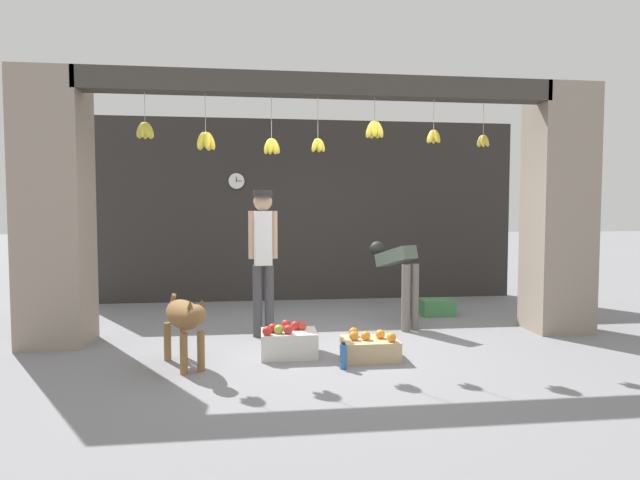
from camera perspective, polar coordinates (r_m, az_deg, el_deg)
ground_plane at (r=5.75m, az=0.49°, el=-11.72°), size 60.00×60.00×0.00m
shop_back_wall at (r=8.41m, az=-1.93°, el=3.39°), size 7.24×0.12×3.01m
shop_pillar_left at (r=6.24m, az=-28.08°, el=3.08°), size 0.70×0.60×3.01m
shop_pillar_right at (r=6.86m, az=25.60°, el=3.12°), size 0.70×0.60×3.01m
storefront_awning at (r=5.83m, az=0.08°, el=16.69°), size 5.34×0.30×0.90m
dog at (r=4.98m, az=-15.21°, el=-8.57°), size 0.57×0.92×0.70m
shopkeeper at (r=5.92m, az=-6.52°, el=-1.10°), size 0.34×0.29×1.74m
worker_stooping at (r=6.48m, az=8.92°, el=-3.52°), size 0.50×0.79×1.09m
fruit_crate_oranges at (r=5.18m, az=5.70°, el=-12.13°), size 0.56×0.42×0.29m
fruit_crate_apples at (r=5.24m, az=-3.62°, el=-11.56°), size 0.57×0.40×0.35m
produce_box_green at (r=7.40m, az=13.21°, el=-7.50°), size 0.47×0.32×0.23m
water_bottle at (r=4.84m, az=2.68°, el=-13.13°), size 0.07×0.07×0.26m
wall_clock at (r=8.33m, az=-9.52°, el=6.67°), size 0.27×0.03×0.27m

